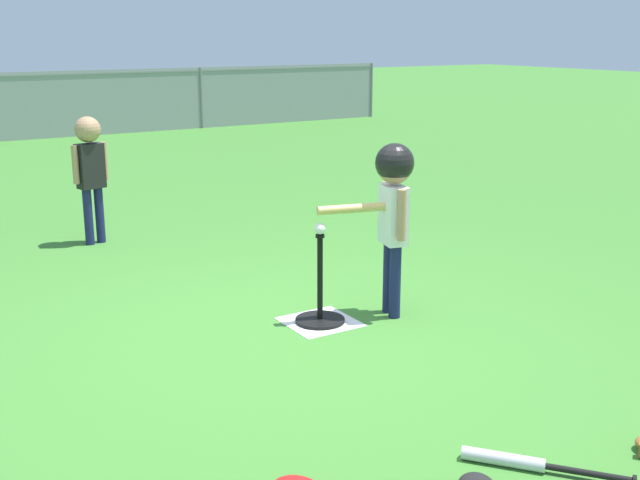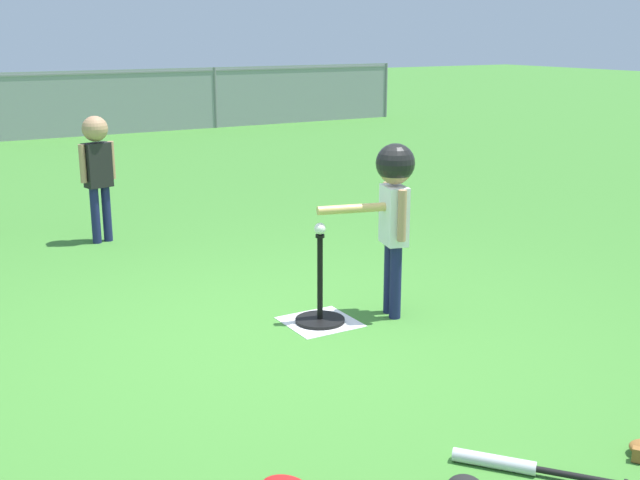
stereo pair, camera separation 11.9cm
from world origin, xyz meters
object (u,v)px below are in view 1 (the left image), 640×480
Objects in this scene: batter_child at (393,195)px; fielder_deep_right at (90,163)px; baseball_on_tee at (320,229)px; batting_tee at (320,309)px; spare_bat_silver at (521,462)px.

batter_child reaches higher than fielder_deep_right.
fielder_deep_right is at bearing 111.56° from batter_child.
batting_tee is at bearing 45.00° from baseball_on_tee.
spare_bat_silver is at bearing -84.42° from fielder_deep_right.
fielder_deep_right is (-0.65, 2.72, 0.10)m from baseball_on_tee.
baseball_on_tee is 2.80m from fielder_deep_right.
fielder_deep_right is at bearing 103.50° from baseball_on_tee.
batter_child reaches higher than batting_tee.
batting_tee reaches higher than spare_bat_silver.
batting_tee is 0.87m from batter_child.
batting_tee is at bearing -76.50° from fielder_deep_right.
baseball_on_tee is at bearing -76.50° from fielder_deep_right.
baseball_on_tee is at bearing 165.47° from batter_child.
spare_bat_silver is at bearing -95.74° from batting_tee.
batter_child is at bearing -14.53° from baseball_on_tee.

